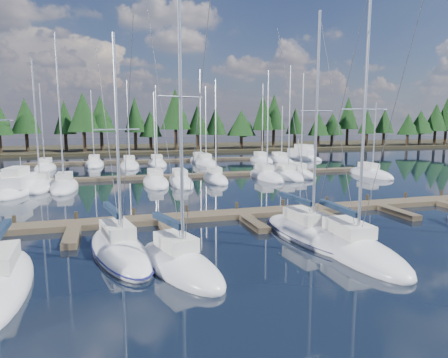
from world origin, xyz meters
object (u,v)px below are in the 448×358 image
object	(u,v)px
front_sailboat_2	(179,264)
motor_yacht_right	(302,157)
main_dock	(243,216)
motor_yacht_left	(19,188)
front_sailboat_1	(120,250)
front_sailboat_4	(308,234)
front_sailboat_3	(352,248)

from	to	relation	value
front_sailboat_2	motor_yacht_right	bearing A→B (deg)	57.18
main_dock	front_sailboat_2	size ratio (longest dim) A/B	2.87
motor_yacht_left	front_sailboat_1	bearing A→B (deg)	-67.23
main_dock	front_sailboat_1	distance (m)	10.97
front_sailboat_4	motor_yacht_right	xyz separation A→B (m)	(22.72, 45.59, 0.22)
front_sailboat_1	motor_yacht_left	size ratio (longest dim) A/B	1.37
front_sailboat_4	motor_yacht_left	size ratio (longest dim) A/B	1.57
front_sailboat_1	front_sailboat_2	world-z (taller)	front_sailboat_2
front_sailboat_3	motor_yacht_left	bearing A→B (deg)	130.55
front_sailboat_2	front_sailboat_3	distance (m)	9.69
main_dock	front_sailboat_4	distance (m)	6.38
front_sailboat_1	motor_yacht_left	xyz separation A→B (m)	(-9.34, 22.26, 0.21)
motor_yacht_right	front_sailboat_4	bearing A→B (deg)	-116.49
front_sailboat_1	motor_yacht_right	distance (m)	56.97
front_sailboat_1	front_sailboat_3	xyz separation A→B (m)	(12.48, -3.25, 0.01)
front_sailboat_3	front_sailboat_4	world-z (taller)	front_sailboat_3
main_dock	front_sailboat_1	xyz separation A→B (m)	(-9.21, -5.96, 0.07)
front_sailboat_4	main_dock	bearing A→B (deg)	110.61
front_sailboat_4	front_sailboat_1	bearing A→B (deg)	179.93
front_sailboat_1	front_sailboat_2	distance (m)	4.16
front_sailboat_3	front_sailboat_4	xyz separation A→B (m)	(-1.02, 3.24, 0.00)
front_sailboat_1	front_sailboat_2	bearing A→B (deg)	-47.82
front_sailboat_3	motor_yacht_right	bearing A→B (deg)	66.04
front_sailboat_1	motor_yacht_right	xyz separation A→B (m)	(34.18, 45.58, 0.23)
front_sailboat_4	motor_yacht_left	xyz separation A→B (m)	(-20.80, 22.27, 0.20)
main_dock	front_sailboat_4	world-z (taller)	front_sailboat_4
front_sailboat_4	motor_yacht_right	world-z (taller)	front_sailboat_4
motor_yacht_right	front_sailboat_3	bearing A→B (deg)	-113.96
front_sailboat_2	front_sailboat_4	distance (m)	9.19
front_sailboat_2	front_sailboat_4	world-z (taller)	front_sailboat_2
main_dock	motor_yacht_left	xyz separation A→B (m)	(-18.56, 16.30, 0.28)
front_sailboat_2	front_sailboat_3	bearing A→B (deg)	-1.00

